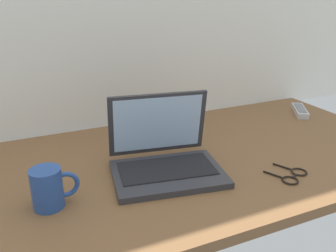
{
  "coord_description": "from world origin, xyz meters",
  "views": [
    {
      "loc": [
        -0.45,
        -0.91,
        0.54
      ],
      "look_at": [
        -0.04,
        0.0,
        0.15
      ],
      "focal_mm": 38.78,
      "sensor_mm": 36.0,
      "label": 1
    }
  ],
  "objects_px": {
    "laptop": "(164,156)",
    "coffee_mug": "(49,188)",
    "remote_control_near": "(300,110)",
    "eyeglasses": "(293,175)"
  },
  "relations": [
    {
      "from": "laptop",
      "to": "coffee_mug",
      "type": "bearing_deg",
      "value": -170.05
    },
    {
      "from": "laptop",
      "to": "coffee_mug",
      "type": "relative_size",
      "value": 2.95
    },
    {
      "from": "coffee_mug",
      "to": "remote_control_near",
      "type": "distance_m",
      "value": 1.11
    },
    {
      "from": "coffee_mug",
      "to": "remote_control_near",
      "type": "xyz_separation_m",
      "value": [
        1.07,
        0.29,
        -0.04
      ]
    },
    {
      "from": "laptop",
      "to": "eyeglasses",
      "type": "distance_m",
      "value": 0.37
    },
    {
      "from": "laptop",
      "to": "eyeglasses",
      "type": "xyz_separation_m",
      "value": [
        0.32,
        -0.19,
        -0.04
      ]
    },
    {
      "from": "coffee_mug",
      "to": "eyeglasses",
      "type": "height_order",
      "value": "coffee_mug"
    },
    {
      "from": "remote_control_near",
      "to": "eyeglasses",
      "type": "bearing_deg",
      "value": -134.87
    },
    {
      "from": "laptop",
      "to": "eyeglasses",
      "type": "relative_size",
      "value": 2.59
    },
    {
      "from": "remote_control_near",
      "to": "coffee_mug",
      "type": "bearing_deg",
      "value": -164.95
    }
  ]
}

